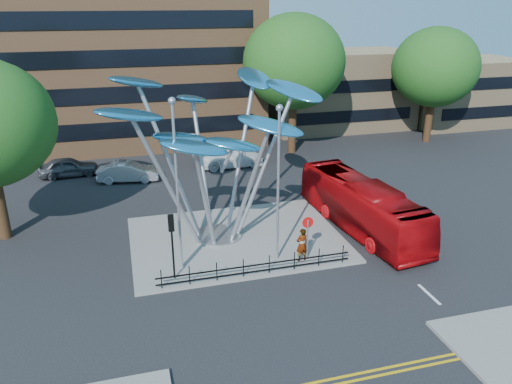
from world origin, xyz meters
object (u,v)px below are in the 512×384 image
object	(u,v)px
tree_right	(294,62)
parked_car_left	(68,167)
leaf_sculpture	(213,123)
street_lamp_left	(176,172)
red_bus	(361,206)
street_lamp_right	(278,171)
pedestrian	(302,245)
parked_car_mid	(128,172)
tree_far	(435,67)
no_entry_sign_island	(308,231)
traffic_light_island	(172,233)
parked_car_right	(230,157)

from	to	relation	value
tree_right	parked_car_left	size ratio (longest dim) A/B	2.70
leaf_sculpture	street_lamp_left	size ratio (longest dim) A/B	1.45
tree_right	red_bus	size ratio (longest dim) A/B	1.10
street_lamp_right	parked_car_left	xyz separation A→B (m)	(-11.65, 17.44, -4.33)
pedestrian	parked_car_mid	bearing A→B (deg)	-70.39
tree_far	parked_car_left	size ratio (longest dim) A/B	2.41
street_lamp_right	red_bus	xyz separation A→B (m)	(6.10, 2.49, -3.57)
no_entry_sign_island	parked_car_left	distance (m)	22.26
leaf_sculpture	parked_car_mid	world-z (taller)	leaf_sculpture
parked_car_left	red_bus	bearing A→B (deg)	-134.37
tree_far	street_lamp_right	bearing A→B (deg)	-138.53
red_bus	traffic_light_island	bearing A→B (deg)	-171.80
tree_far	pedestrian	size ratio (longest dim) A/B	5.86
tree_far	parked_car_right	distance (m)	21.47
street_lamp_left	street_lamp_right	bearing A→B (deg)	-5.71
street_lamp_left	street_lamp_right	world-z (taller)	street_lamp_left
traffic_light_island	parked_car_left	bearing A→B (deg)	108.91
tree_far	parked_car_mid	bearing A→B (deg)	-172.05
pedestrian	tree_right	bearing A→B (deg)	-116.60
red_bus	parked_car_mid	size ratio (longest dim) A/B	2.39
street_lamp_left	traffic_light_island	world-z (taller)	street_lamp_left
tree_far	no_entry_sign_island	size ratio (longest dim) A/B	4.41
tree_far	traffic_light_island	distance (m)	33.61
parked_car_mid	tree_right	bearing A→B (deg)	-65.69
leaf_sculpture	street_lamp_right	xyz separation A→B (m)	(2.57, -3.68, -1.78)
leaf_sculpture	parked_car_left	bearing A→B (deg)	123.41
street_lamp_right	tree_far	bearing A→B (deg)	41.47
tree_far	red_bus	xyz separation A→B (m)	(-15.40, -16.51, -5.58)
tree_right	pedestrian	xyz separation A→B (m)	(-6.30, -19.50, -6.96)
tree_right	street_lamp_right	bearing A→B (deg)	-111.54
red_bus	street_lamp_right	bearing A→B (deg)	-164.06
street_lamp_left	parked_car_left	bearing A→B (deg)	111.42
no_entry_sign_island	pedestrian	xyz separation A→B (m)	(-0.30, -0.02, -0.74)
tree_right	pedestrian	distance (m)	21.64
red_bus	parked_car_mid	xyz separation A→B (m)	(-13.25, 12.51, -0.77)
street_lamp_left	red_bus	world-z (taller)	street_lamp_left
tree_right	tree_far	world-z (taller)	tree_right
parked_car_right	tree_far	bearing A→B (deg)	-85.66
red_bus	pedestrian	size ratio (longest dim) A/B	5.95
tree_right	street_lamp_left	bearing A→B (deg)	-124.05
street_lamp_right	parked_car_mid	distance (m)	17.17
no_entry_sign_island	leaf_sculpture	bearing A→B (deg)	134.33
parked_car_mid	parked_car_left	bearing A→B (deg)	70.53
no_entry_sign_island	red_bus	xyz separation A→B (m)	(4.60, 2.97, -0.29)
red_bus	parked_car_mid	bearing A→B (deg)	130.40
red_bus	pedestrian	world-z (taller)	red_bus
street_lamp_left	parked_car_right	world-z (taller)	street_lamp_left
pedestrian	parked_car_left	distance (m)	22.07
pedestrian	traffic_light_island	bearing A→B (deg)	-8.70
leaf_sculpture	street_lamp_right	world-z (taller)	leaf_sculpture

